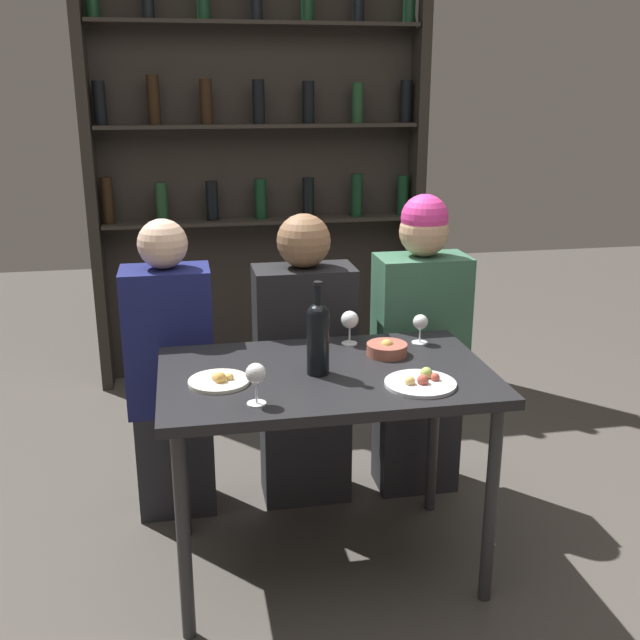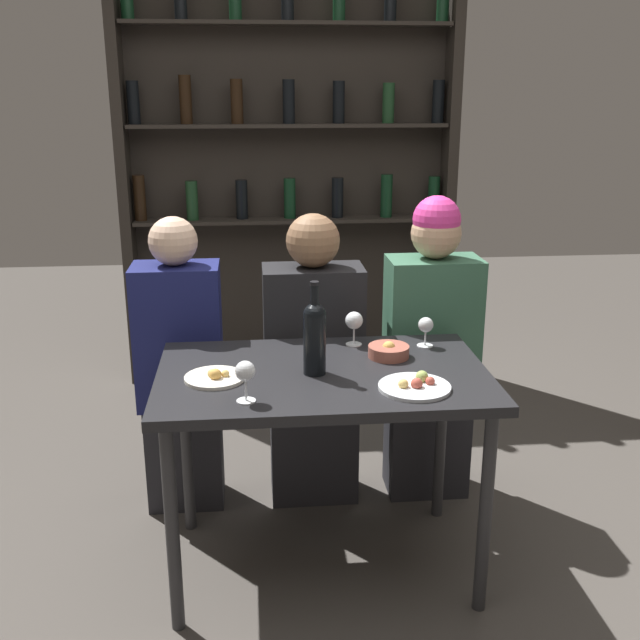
# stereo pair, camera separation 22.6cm
# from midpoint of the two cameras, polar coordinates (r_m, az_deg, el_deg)

# --- Properties ---
(ground_plane) EXTENTS (10.00, 10.00, 0.00)m
(ground_plane) POSITION_cam_midpoint_polar(r_m,az_deg,el_deg) (2.91, -1.93, -18.11)
(ground_plane) COLOR #47423D
(dining_table) EXTENTS (1.13, 0.70, 0.77)m
(dining_table) POSITION_cam_midpoint_polar(r_m,az_deg,el_deg) (2.58, -2.08, -5.64)
(dining_table) COLOR black
(dining_table) RESTS_ON ground_plane
(wine_rack_wall) EXTENTS (1.91, 0.21, 2.28)m
(wine_rack_wall) POSITION_cam_midpoint_polar(r_m,az_deg,el_deg) (4.39, -6.17, 10.72)
(wine_rack_wall) COLOR #28231E
(wine_rack_wall) RESTS_ON ground_plane
(wine_bottle) EXTENTS (0.08, 0.08, 0.32)m
(wine_bottle) POSITION_cam_midpoint_polar(r_m,az_deg,el_deg) (2.48, -2.76, -1.16)
(wine_bottle) COLOR black
(wine_bottle) RESTS_ON dining_table
(wine_glass_0) EXTENTS (0.06, 0.06, 0.13)m
(wine_glass_0) POSITION_cam_midpoint_polar(r_m,az_deg,el_deg) (2.28, -7.76, -4.23)
(wine_glass_0) COLOR silver
(wine_glass_0) RESTS_ON dining_table
(wine_glass_1) EXTENTS (0.06, 0.06, 0.11)m
(wine_glass_1) POSITION_cam_midpoint_polar(r_m,az_deg,el_deg) (2.81, 5.39, -0.31)
(wine_glass_1) COLOR silver
(wine_glass_1) RESTS_ON dining_table
(wine_glass_2) EXTENTS (0.07, 0.07, 0.13)m
(wine_glass_2) POSITION_cam_midpoint_polar(r_m,az_deg,el_deg) (2.78, -0.04, -0.10)
(wine_glass_2) COLOR silver
(wine_glass_2) RESTS_ON dining_table
(food_plate_0) EXTENTS (0.20, 0.20, 0.04)m
(food_plate_0) POSITION_cam_midpoint_polar(r_m,az_deg,el_deg) (2.48, -10.29, -4.60)
(food_plate_0) COLOR silver
(food_plate_0) RESTS_ON dining_table
(food_plate_1) EXTENTS (0.23, 0.23, 0.05)m
(food_plate_1) POSITION_cam_midpoint_polar(r_m,az_deg,el_deg) (2.44, 5.09, -4.79)
(food_plate_1) COLOR silver
(food_plate_1) RESTS_ON dining_table
(snack_bowl) EXTENTS (0.15, 0.15, 0.06)m
(snack_bowl) POSITION_cam_midpoint_polar(r_m,az_deg,el_deg) (2.69, 2.74, -2.25)
(snack_bowl) COLOR #995142
(snack_bowl) RESTS_ON dining_table
(seated_person_left) EXTENTS (0.34, 0.22, 1.22)m
(seated_person_left) POSITION_cam_midpoint_polar(r_m,az_deg,el_deg) (3.07, -13.36, -4.38)
(seated_person_left) COLOR #26262B
(seated_person_left) RESTS_ON ground_plane
(seated_person_center) EXTENTS (0.40, 0.22, 1.22)m
(seated_person_center) POSITION_cam_midpoint_polar(r_m,az_deg,el_deg) (3.08, -3.29, -3.81)
(seated_person_center) COLOR #26262B
(seated_person_center) RESTS_ON ground_plane
(seated_person_right) EXTENTS (0.37, 0.22, 1.28)m
(seated_person_right) POSITION_cam_midpoint_polar(r_m,az_deg,el_deg) (3.16, 5.54, -2.35)
(seated_person_right) COLOR #26262B
(seated_person_right) RESTS_ON ground_plane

